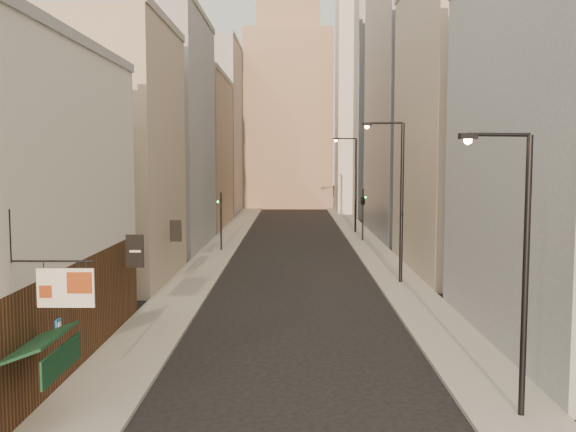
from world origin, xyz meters
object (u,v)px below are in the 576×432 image
(clock_tower, at_px, (288,99))
(traffic_light_left, at_px, (221,210))
(streetlamp_mid, at_px, (398,192))
(streetlamp_near, at_px, (519,259))
(white_tower, at_px, (365,83))
(streetlamp_far, at_px, (353,179))
(traffic_light_right, at_px, (363,200))

(clock_tower, relative_size, traffic_light_left, 8.98)
(clock_tower, xyz_separation_m, streetlamp_mid, (7.23, -67.20, -11.92))
(streetlamp_near, bearing_deg, white_tower, 78.80)
(streetlamp_far, distance_m, traffic_light_left, 18.36)
(clock_tower, bearing_deg, streetlamp_far, -79.90)
(white_tower, xyz_separation_m, streetlamp_mid, (-3.77, -53.20, -12.89))
(streetlamp_mid, height_order, streetlamp_far, streetlamp_mid)
(clock_tower, relative_size, streetlamp_near, 5.30)
(streetlamp_mid, xyz_separation_m, traffic_light_left, (-12.45, 13.99, -2.21))
(streetlamp_mid, xyz_separation_m, streetlamp_far, (-0.14, 27.43, -0.03))
(streetlamp_near, bearing_deg, traffic_light_right, 81.65)
(white_tower, xyz_separation_m, traffic_light_right, (-3.66, -32.69, -14.71))
(streetlamp_near, height_order, traffic_light_right, streetlamp_near)
(traffic_light_right, bearing_deg, streetlamp_far, -109.53)
(streetlamp_near, relative_size, traffic_light_left, 1.69)
(traffic_light_right, bearing_deg, streetlamp_near, 68.39)
(clock_tower, height_order, traffic_light_right, clock_tower)
(streetlamp_far, height_order, traffic_light_right, streetlamp_far)
(clock_tower, distance_m, streetlamp_near, 89.26)
(clock_tower, height_order, streetlamp_far, clock_tower)
(streetlamp_mid, bearing_deg, streetlamp_near, -71.83)
(streetlamp_near, relative_size, streetlamp_mid, 0.85)
(clock_tower, distance_m, white_tower, 17.83)
(streetlamp_far, relative_size, traffic_light_right, 1.99)
(white_tower, bearing_deg, traffic_light_left, -112.47)
(streetlamp_mid, distance_m, traffic_light_left, 18.85)
(streetlamp_near, relative_size, traffic_light_right, 1.69)
(white_tower, bearing_deg, traffic_light_right, -96.39)
(white_tower, distance_m, streetlamp_mid, 54.87)
(clock_tower, xyz_separation_m, streetlamp_near, (7.38, -88.03, -12.80))
(streetlamp_mid, distance_m, traffic_light_right, 20.60)
(clock_tower, relative_size, white_tower, 1.08)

